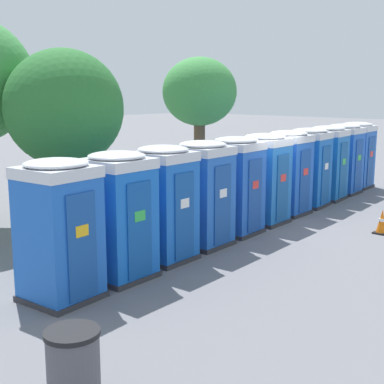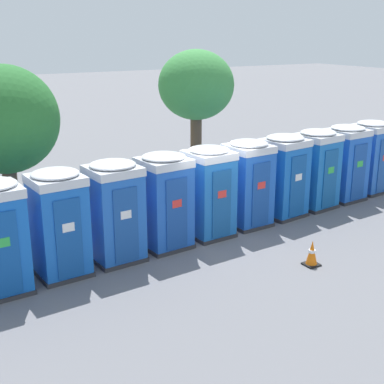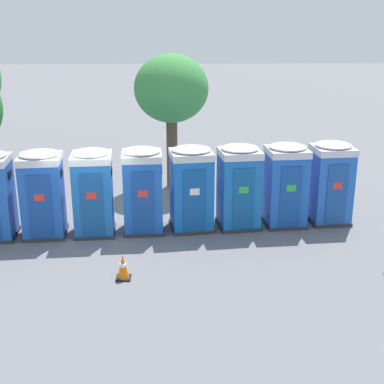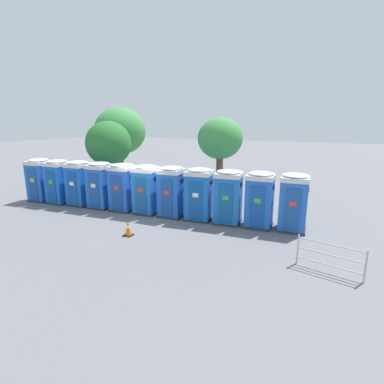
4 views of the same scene
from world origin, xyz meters
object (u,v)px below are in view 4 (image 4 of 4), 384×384
at_px(portapotty_1, 59,181).
at_px(event_barrier, 330,256).
at_px(street_tree_2, 109,144).
at_px(portapotty_3, 100,185).
at_px(street_tree_1, 120,131).
at_px(street_tree_0, 220,139).
at_px(traffic_cone, 128,228).
at_px(portapotty_5, 146,189).
at_px(portapotty_8, 228,196).
at_px(portapotty_10, 293,202).
at_px(portapotty_9, 260,199).
at_px(portapotty_7, 199,194).
at_px(portapotty_4, 123,187).
at_px(portapotty_2, 79,183).
at_px(portapotty_6, 172,191).
at_px(portapotty_0, 40,180).

height_order(portapotty_1, event_barrier, portapotty_1).
bearing_deg(street_tree_2, portapotty_3, -57.70).
bearing_deg(street_tree_1, street_tree_0, -6.18).
distance_m(portapotty_3, traffic_cone, 4.93).
bearing_deg(portapotty_5, street_tree_2, 150.49).
distance_m(portapotty_1, traffic_cone, 7.32).
xyz_separation_m(portapotty_3, portapotty_8, (7.16, 0.66, 0.00)).
bearing_deg(portapotty_5, portapotty_10, 6.05).
distance_m(street_tree_2, traffic_cone, 8.62).
relative_size(portapotty_1, portapotty_9, 1.00).
bearing_deg(portapotty_7, event_barrier, -26.68).
distance_m(portapotty_3, street_tree_0, 7.37).
bearing_deg(portapotty_4, portapotty_5, 4.43).
distance_m(traffic_cone, event_barrier, 7.69).
bearing_deg(traffic_cone, event_barrier, 2.13).
height_order(street_tree_0, traffic_cone, street_tree_0).
bearing_deg(portapotty_5, traffic_cone, -69.48).
bearing_deg(portapotty_5, street_tree_0, 63.43).
bearing_deg(street_tree_1, portapotty_3, -61.21).
bearing_deg(portapotty_5, portapotty_1, -174.29).
height_order(portapotty_1, portapotty_8, same).
distance_m(portapotty_10, street_tree_0, 6.60).
relative_size(portapotty_3, street_tree_0, 0.52).
distance_m(portapotty_1, portapotty_9, 11.51).
height_order(portapotty_2, portapotty_6, same).
height_order(portapotty_2, street_tree_2, street_tree_2).
bearing_deg(portapotty_6, portapotty_2, -174.66).
distance_m(street_tree_0, traffic_cone, 8.26).
xyz_separation_m(traffic_cone, event_barrier, (7.68, 0.29, 0.26)).
bearing_deg(portapotty_5, street_tree_1, 137.86).
bearing_deg(portapotty_3, portapotty_8, 5.30).
xyz_separation_m(portapotty_6, portapotty_9, (4.30, 0.40, -0.00)).
bearing_deg(event_barrier, street_tree_2, 158.37).
height_order(portapotty_3, event_barrier, portapotty_3).
height_order(portapotty_1, portapotty_6, same).
xyz_separation_m(portapotty_1, portapotty_2, (1.43, 0.19, 0.00)).
bearing_deg(portapotty_8, portapotty_7, -174.72).
relative_size(portapotty_0, portapotty_8, 1.00).
bearing_deg(portapotty_1, event_barrier, -8.29).
relative_size(portapotty_1, portapotty_7, 1.00).
height_order(portapotty_5, portapotty_8, same).
bearing_deg(portapotty_0, portapotty_5, 5.54).
xyz_separation_m(portapotty_1, portapotty_10, (12.88, 1.33, 0.00)).
bearing_deg(portapotty_3, portapotty_0, -173.98).
bearing_deg(portapotty_10, street_tree_1, 160.53).
bearing_deg(portapotty_2, portapotty_7, 5.35).
bearing_deg(portapotty_7, portapotty_8, 5.28).
relative_size(portapotty_8, portapotty_10, 1.00).
relative_size(portapotty_8, street_tree_0, 0.52).
bearing_deg(traffic_cone, portapotty_9, 37.44).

